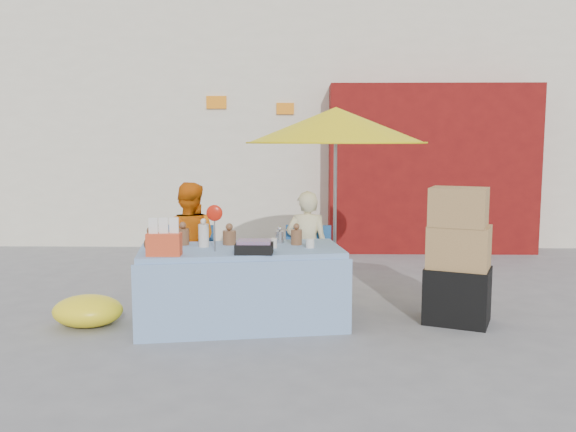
{
  "coord_description": "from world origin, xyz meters",
  "views": [
    {
      "loc": [
        0.14,
        -5.36,
        1.74
      ],
      "look_at": [
        0.02,
        0.6,
        1.0
      ],
      "focal_mm": 38.0,
      "sensor_mm": 36.0,
      "label": 1
    }
  ],
  "objects_px": {
    "umbrella": "(336,126)",
    "box_stack": "(458,261)",
    "market_table": "(241,285)",
    "chair_left": "(187,284)",
    "chair_right": "(307,285)",
    "vendor_beige": "(307,249)",
    "vendor_orange": "(189,244)"
  },
  "relations": [
    {
      "from": "umbrella",
      "to": "box_stack",
      "type": "bearing_deg",
      "value": -33.17
    },
    {
      "from": "market_table",
      "to": "chair_left",
      "type": "xyz_separation_m",
      "value": [
        -0.61,
        0.56,
        -0.12
      ]
    },
    {
      "from": "chair_right",
      "to": "vendor_beige",
      "type": "bearing_deg",
      "value": 94.73
    },
    {
      "from": "chair_right",
      "to": "market_table",
      "type": "bearing_deg",
      "value": -134.26
    },
    {
      "from": "vendor_beige",
      "to": "umbrella",
      "type": "relative_size",
      "value": 0.58
    },
    {
      "from": "market_table",
      "to": "vendor_beige",
      "type": "xyz_separation_m",
      "value": [
        0.63,
        0.7,
        0.23
      ]
    },
    {
      "from": "vendor_orange",
      "to": "vendor_beige",
      "type": "relative_size",
      "value": 1.07
    },
    {
      "from": "vendor_orange",
      "to": "chair_left",
      "type": "bearing_deg",
      "value": 94.73
    },
    {
      "from": "market_table",
      "to": "chair_right",
      "type": "xyz_separation_m",
      "value": [
        0.64,
        0.56,
        -0.12
      ]
    },
    {
      "from": "chair_left",
      "to": "market_table",
      "type": "bearing_deg",
      "value": -38.25
    },
    {
      "from": "vendor_orange",
      "to": "umbrella",
      "type": "relative_size",
      "value": 0.63
    },
    {
      "from": "vendor_beige",
      "to": "umbrella",
      "type": "bearing_deg",
      "value": -149.21
    },
    {
      "from": "chair_left",
      "to": "chair_right",
      "type": "height_order",
      "value": "same"
    },
    {
      "from": "box_stack",
      "to": "market_table",
      "type": "bearing_deg",
      "value": -177.07
    },
    {
      "from": "market_table",
      "to": "umbrella",
      "type": "relative_size",
      "value": 0.98
    },
    {
      "from": "vendor_orange",
      "to": "umbrella",
      "type": "xyz_separation_m",
      "value": [
        1.55,
        0.15,
        1.24
      ]
    },
    {
      "from": "chair_right",
      "to": "vendor_beige",
      "type": "xyz_separation_m",
      "value": [
        -0.0,
        0.13,
        0.35
      ]
    },
    {
      "from": "chair_right",
      "to": "box_stack",
      "type": "xyz_separation_m",
      "value": [
        1.43,
        -0.46,
        0.35
      ]
    },
    {
      "from": "market_table",
      "to": "umbrella",
      "type": "bearing_deg",
      "value": 32.84
    },
    {
      "from": "market_table",
      "to": "box_stack",
      "type": "height_order",
      "value": "box_stack"
    },
    {
      "from": "chair_left",
      "to": "chair_right",
      "type": "xyz_separation_m",
      "value": [
        1.25,
        0.0,
        0.0
      ]
    },
    {
      "from": "chair_left",
      "to": "vendor_orange",
      "type": "xyz_separation_m",
      "value": [
        -0.0,
        0.13,
        0.4
      ]
    },
    {
      "from": "chair_right",
      "to": "vendor_orange",
      "type": "relative_size",
      "value": 0.65
    },
    {
      "from": "market_table",
      "to": "umbrella",
      "type": "xyz_separation_m",
      "value": [
        0.93,
        0.85,
        1.51
      ]
    },
    {
      "from": "vendor_beige",
      "to": "umbrella",
      "type": "height_order",
      "value": "umbrella"
    },
    {
      "from": "chair_right",
      "to": "umbrella",
      "type": "bearing_deg",
      "value": 47.8
    },
    {
      "from": "umbrella",
      "to": "market_table",
      "type": "bearing_deg",
      "value": -137.82
    },
    {
      "from": "chair_left",
      "to": "chair_right",
      "type": "bearing_deg",
      "value": 4.23
    },
    {
      "from": "chair_right",
      "to": "vendor_orange",
      "type": "distance_m",
      "value": 1.32
    },
    {
      "from": "chair_left",
      "to": "chair_right",
      "type": "relative_size",
      "value": 1.0
    },
    {
      "from": "chair_right",
      "to": "box_stack",
      "type": "distance_m",
      "value": 1.54
    },
    {
      "from": "market_table",
      "to": "chair_left",
      "type": "height_order",
      "value": "market_table"
    }
  ]
}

